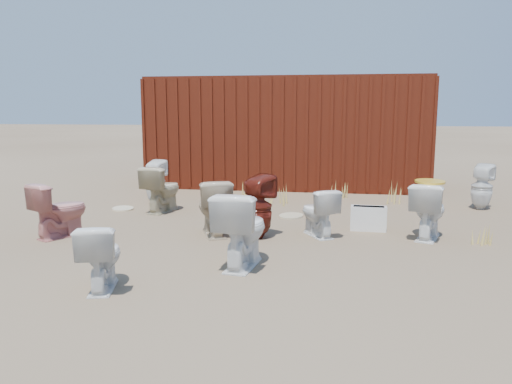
# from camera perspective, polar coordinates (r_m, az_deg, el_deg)

# --- Properties ---
(ground) EXTENTS (100.00, 100.00, 0.00)m
(ground) POSITION_cam_1_polar(r_m,az_deg,el_deg) (6.60, -0.84, -5.56)
(ground) COLOR brown
(ground) RESTS_ON ground
(shipping_container) EXTENTS (6.00, 2.40, 2.40)m
(shipping_container) POSITION_cam_1_polar(r_m,az_deg,el_deg) (11.54, 3.68, 6.86)
(shipping_container) COLOR #48140C
(shipping_container) RESTS_ON ground
(toilet_front_a) EXTENTS (0.51, 0.71, 0.65)m
(toilet_front_a) POSITION_cam_1_polar(r_m,az_deg,el_deg) (5.00, -17.30, -7.00)
(toilet_front_a) COLOR white
(toilet_front_a) RESTS_ON ground
(toilet_front_pink) EXTENTS (0.72, 0.84, 0.75)m
(toilet_front_pink) POSITION_cam_1_polar(r_m,az_deg,el_deg) (7.20, -21.52, -1.90)
(toilet_front_pink) COLOR tan
(toilet_front_pink) RESTS_ON ground
(toilet_front_c) EXTENTS (0.56, 0.87, 0.84)m
(toilet_front_c) POSITION_cam_1_polar(r_m,az_deg,el_deg) (5.43, -1.61, -4.24)
(toilet_front_c) COLOR white
(toilet_front_c) RESTS_ON ground
(toilet_front_maroon) EXTENTS (0.53, 0.53, 0.85)m
(toilet_front_maroon) POSITION_cam_1_polar(r_m,az_deg,el_deg) (6.62, 0.20, -1.71)
(toilet_front_maroon) COLOR #5F1910
(toilet_front_maroon) RESTS_ON ground
(toilet_front_e) EXTENTS (0.64, 0.74, 0.66)m
(toilet_front_e) POSITION_cam_1_polar(r_m,az_deg,el_deg) (6.81, 7.09, -2.32)
(toilet_front_e) COLOR white
(toilet_front_e) RESTS_ON ground
(toilet_back_a) EXTENTS (0.41, 0.42, 0.80)m
(toilet_back_a) POSITION_cam_1_polar(r_m,az_deg,el_deg) (9.27, -11.42, 1.12)
(toilet_back_a) COLOR white
(toilet_back_a) RESTS_ON ground
(toilet_back_beige_left) EXTENTS (0.70, 0.87, 0.77)m
(toilet_back_beige_left) POSITION_cam_1_polar(r_m,az_deg,el_deg) (6.84, -4.91, -1.73)
(toilet_back_beige_left) COLOR #C4B08F
(toilet_back_beige_left) RESTS_ON ground
(toilet_back_beige_right) EXTENTS (0.61, 0.85, 0.78)m
(toilet_back_beige_right) POSITION_cam_1_polar(r_m,az_deg,el_deg) (8.52, -10.67, 0.35)
(toilet_back_beige_right) COLOR #C4B78F
(toilet_back_beige_right) RESTS_ON ground
(toilet_back_yellowlid) EXTENTS (0.64, 0.84, 0.75)m
(toilet_back_yellowlid) POSITION_cam_1_polar(r_m,az_deg,el_deg) (7.01, 19.08, -2.02)
(toilet_back_yellowlid) COLOR white
(toilet_back_yellowlid) RESTS_ON ground
(toilet_back_e) EXTENTS (0.49, 0.49, 0.78)m
(toilet_back_e) POSITION_cam_1_polar(r_m,az_deg,el_deg) (9.42, 24.41, 0.54)
(toilet_back_e) COLOR white
(toilet_back_e) RESTS_ON ground
(yellow_lid) EXTENTS (0.38, 0.48, 0.02)m
(yellow_lid) POSITION_cam_1_polar(r_m,az_deg,el_deg) (6.95, 19.26, 1.13)
(yellow_lid) COLOR gold
(yellow_lid) RESTS_ON toilet_back_yellowlid
(loose_tank) EXTENTS (0.51, 0.22, 0.35)m
(loose_tank) POSITION_cam_1_polar(r_m,az_deg,el_deg) (7.28, 12.72, -2.96)
(loose_tank) COLOR white
(loose_tank) RESTS_ON ground
(loose_lid_near) EXTENTS (0.47, 0.56, 0.02)m
(loose_lid_near) POSITION_cam_1_polar(r_m,az_deg,el_deg) (8.07, 4.03, -2.73)
(loose_lid_near) COLOR #C6B98F
(loose_lid_near) RESTS_ON ground
(loose_lid_far) EXTENTS (0.53, 0.58, 0.02)m
(loose_lid_far) POSITION_cam_1_polar(r_m,az_deg,el_deg) (8.94, -14.96, -1.84)
(loose_lid_far) COLOR beige
(loose_lid_far) RESTS_ON ground
(weed_clump_a) EXTENTS (0.36, 0.36, 0.30)m
(weed_clump_a) POSITION_cam_1_polar(r_m,az_deg,el_deg) (9.52, -9.96, -0.15)
(weed_clump_a) COLOR tan
(weed_clump_a) RESTS_ON ground
(weed_clump_b) EXTENTS (0.32, 0.32, 0.31)m
(weed_clump_b) POSITION_cam_1_polar(r_m,az_deg,el_deg) (9.04, 2.40, -0.47)
(weed_clump_b) COLOR tan
(weed_clump_b) RESTS_ON ground
(weed_clump_c) EXTENTS (0.36, 0.36, 0.35)m
(weed_clump_c) POSITION_cam_1_polar(r_m,az_deg,el_deg) (9.51, 15.29, -0.20)
(weed_clump_c) COLOR tan
(weed_clump_c) RESTS_ON ground
(weed_clump_d) EXTENTS (0.30, 0.30, 0.30)m
(weed_clump_d) POSITION_cam_1_polar(r_m,az_deg,el_deg) (10.04, -1.18, 0.47)
(weed_clump_d) COLOR tan
(weed_clump_d) RESTS_ON ground
(weed_clump_e) EXTENTS (0.34, 0.34, 0.27)m
(weed_clump_e) POSITION_cam_1_polar(r_m,az_deg,el_deg) (9.90, 9.47, 0.15)
(weed_clump_e) COLOR tan
(weed_clump_e) RESTS_ON ground
(weed_clump_f) EXTENTS (0.28, 0.28, 0.24)m
(weed_clump_f) POSITION_cam_1_polar(r_m,az_deg,el_deg) (7.05, 24.12, -4.41)
(weed_clump_f) COLOR tan
(weed_clump_f) RESTS_ON ground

